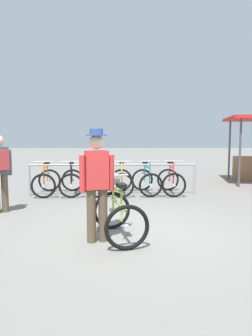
{
  "coord_description": "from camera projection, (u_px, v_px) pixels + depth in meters",
  "views": [
    {
      "loc": [
        -0.21,
        -4.93,
        1.59
      ],
      "look_at": [
        -0.13,
        0.81,
        1.0
      ],
      "focal_mm": 31.53,
      "sensor_mm": 36.0,
      "label": 1
    }
  ],
  "objects": [
    {
      "name": "racked_bike_red",
      "position": [
        171.0,
        181.0,
        8.37
      ],
      "size": [
        0.66,
        1.11,
        0.97
      ],
      "color": "black",
      "rests_on": "ground"
    },
    {
      "name": "featured_bicycle",
      "position": [
        117.0,
        207.0,
        4.75
      ],
      "size": [
        0.9,
        1.25,
        1.09
      ],
      "color": "black",
      "rests_on": "ground"
    },
    {
      "name": "bike_rack_rail",
      "position": [
        113.0,
        170.0,
        8.09
      ],
      "size": [
        4.61,
        0.18,
        0.88
      ],
      "color": "#99999E",
      "rests_on": "ground"
    },
    {
      "name": "racked_bike_teal",
      "position": [
        146.0,
        181.0,
        8.34
      ],
      "size": [
        0.83,
        1.2,
        0.97
      ],
      "color": "black",
      "rests_on": "ground"
    },
    {
      "name": "person_with_featured_bike",
      "position": [
        97.0,
        181.0,
        4.44
      ],
      "size": [
        0.51,
        0.32,
        1.72
      ],
      "color": "brown",
      "rests_on": "ground"
    },
    {
      "name": "ground_plane",
      "position": [
        134.0,
        230.0,
        5.07
      ],
      "size": [
        80.0,
        80.0,
        0.0
      ],
      "primitive_type": "plane",
      "color": "slate"
    },
    {
      "name": "racked_bike_black",
      "position": [
        72.0,
        181.0,
        8.26
      ],
      "size": [
        0.79,
        1.16,
        0.97
      ],
      "color": "black",
      "rests_on": "ground"
    },
    {
      "name": "racked_bike_blue",
      "position": [
        97.0,
        181.0,
        8.29
      ],
      "size": [
        0.73,
        1.14,
        0.97
      ],
      "color": "black",
      "rests_on": "ground"
    },
    {
      "name": "pedestrian_with_backpack",
      "position": [
        0.0,
        169.0,
        6.18
      ],
      "size": [
        0.47,
        0.46,
        1.64
      ],
      "color": "brown",
      "rests_on": "ground"
    },
    {
      "name": "racked_bike_yellow",
      "position": [
        122.0,
        181.0,
        8.32
      ],
      "size": [
        0.68,
        1.13,
        0.98
      ],
      "color": "black",
      "rests_on": "ground"
    },
    {
      "name": "racked_bike_orange",
      "position": [
        47.0,
        182.0,
        8.23
      ],
      "size": [
        0.75,
        1.15,
        0.97
      ],
      "color": "black",
      "rests_on": "ground"
    }
  ]
}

